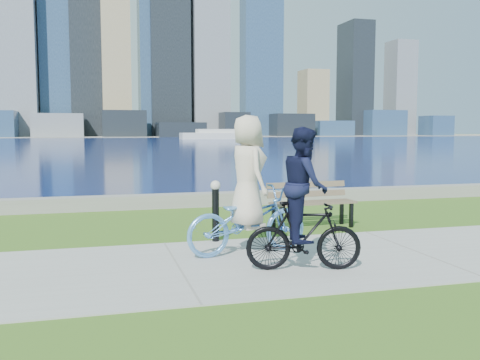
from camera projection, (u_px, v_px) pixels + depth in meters
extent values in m
plane|color=#355A17|center=(416.00, 252.00, 8.96)|extent=(320.00, 320.00, 0.00)
cube|color=gray|center=(416.00, 252.00, 8.96)|extent=(80.00, 3.50, 0.02)
cube|color=slate|center=(288.00, 197.00, 14.90)|extent=(90.00, 0.50, 0.35)
cube|color=navy|center=(132.00, 142.00, 78.13)|extent=(320.00, 131.00, 0.01)
cube|color=gray|center=(116.00, 136.00, 133.84)|extent=(320.00, 30.00, 0.12)
cube|color=slate|center=(58.00, 125.00, 123.38)|extent=(11.44, 6.53, 5.46)
cube|color=black|center=(124.00, 124.00, 125.15)|extent=(10.01, 6.46, 6.24)
cube|color=black|center=(180.00, 130.00, 127.02)|extent=(11.05, 9.33, 3.44)
cube|color=black|center=(234.00, 125.00, 131.42)|extent=(6.34, 7.15, 5.95)
cube|color=black|center=(291.00, 125.00, 136.72)|extent=(10.01, 8.28, 5.72)
cube|color=navy|center=(332.00, 128.00, 141.07)|extent=(9.84, 6.77, 4.03)
cube|color=navy|center=(383.00, 123.00, 144.50)|extent=(10.44, 7.28, 6.88)
cube|color=navy|center=(436.00, 126.00, 145.39)|extent=(6.68, 6.80, 5.44)
cube|color=slate|center=(12.00, 21.00, 125.96)|extent=(10.92, 11.99, 54.64)
cube|color=navy|center=(61.00, 55.00, 130.57)|extent=(9.80, 6.18, 39.81)
cube|color=#907E59|center=(115.00, 26.00, 129.86)|extent=(6.72, 9.72, 53.61)
cube|color=black|center=(168.00, 62.00, 136.20)|extent=(9.76, 11.08, 38.02)
cube|color=slate|center=(210.00, 62.00, 136.62)|extent=(9.10, 6.95, 38.04)
cube|color=navy|center=(261.00, 61.00, 139.14)|extent=(10.10, 6.21, 38.84)
cube|color=#907E59|center=(313.00, 103.00, 146.15)|extent=(6.41, 7.37, 17.79)
cube|color=black|center=(355.00, 80.00, 148.03)|extent=(6.41, 10.25, 30.97)
cube|color=slate|center=(400.00, 89.00, 153.39)|extent=(6.59, 7.14, 26.78)
cube|color=navy|center=(154.00, 9.00, 134.32)|extent=(8.00, 8.00, 64.00)
cube|color=silver|center=(218.00, 136.00, 101.76)|extent=(14.20, 4.06, 1.22)
cube|color=silver|center=(218.00, 131.00, 101.67)|extent=(8.11, 3.04, 0.71)
cube|color=black|center=(281.00, 219.00, 10.72)|extent=(0.07, 0.07, 0.51)
cube|color=black|center=(351.00, 215.00, 11.21)|extent=(0.07, 0.07, 0.51)
cube|color=black|center=(274.00, 216.00, 11.10)|extent=(0.07, 0.07, 0.51)
cube|color=black|center=(342.00, 212.00, 11.60)|extent=(0.07, 0.07, 0.51)
cube|color=brown|center=(317.00, 204.00, 10.94)|extent=(1.82, 0.21, 0.05)
cube|color=brown|center=(313.00, 203.00, 11.11)|extent=(1.82, 0.21, 0.05)
cube|color=brown|center=(309.00, 201.00, 11.28)|extent=(1.82, 0.21, 0.05)
cube|color=brown|center=(307.00, 194.00, 11.40)|extent=(1.82, 0.17, 0.13)
cube|color=brown|center=(306.00, 185.00, 11.41)|extent=(1.82, 0.17, 0.13)
cylinder|color=black|center=(216.00, 215.00, 9.73)|extent=(0.13, 0.13, 1.01)
sphere|color=beige|center=(215.00, 185.00, 9.67)|extent=(0.18, 0.18, 0.18)
imported|color=#5D9CE2|center=(247.00, 220.00, 8.75)|extent=(1.07, 2.20, 1.11)
imported|color=silver|center=(248.00, 172.00, 8.68)|extent=(0.73, 0.99, 1.84)
imported|color=black|center=(304.00, 236.00, 7.73)|extent=(0.86, 1.74, 1.01)
imported|color=black|center=(304.00, 184.00, 7.65)|extent=(0.78, 0.91, 1.65)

